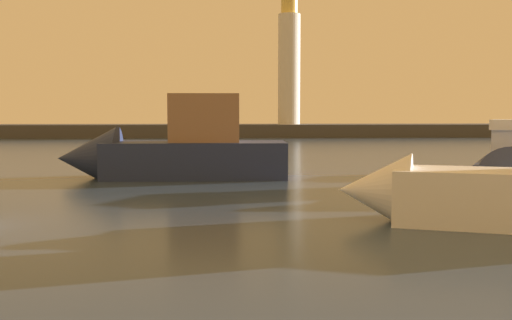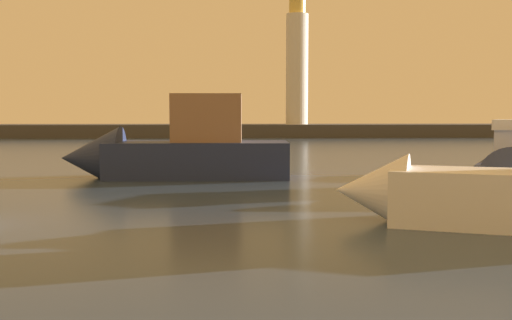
# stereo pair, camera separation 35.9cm
# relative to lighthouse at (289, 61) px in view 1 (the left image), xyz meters

# --- Properties ---
(ground_plane) EXTENTS (220.00, 220.00, 0.00)m
(ground_plane) POSITION_rel_lighthouse_xyz_m (-4.88, -31.63, -8.50)
(ground_plane) COLOR #2D3D51
(breakwater) EXTENTS (80.73, 6.76, 1.42)m
(breakwater) POSITION_rel_lighthouse_xyz_m (-4.88, 0.00, -7.79)
(breakwater) COLOR #423F3D
(breakwater) RESTS_ON ground_plane
(lighthouse) EXTENTS (2.48, 2.48, 14.96)m
(lighthouse) POSITION_rel_lighthouse_xyz_m (0.00, 0.00, 0.00)
(lighthouse) COLOR silver
(lighthouse) RESTS_ON breakwater
(motorboat_0) EXTENTS (7.80, 4.54, 3.37)m
(motorboat_0) POSITION_rel_lighthouse_xyz_m (-1.40, -52.99, -7.52)
(motorboat_0) COLOR white
(motorboat_0) RESTS_ON ground_plane
(motorboat_1) EXTENTS (9.39, 2.97, 3.94)m
(motorboat_1) POSITION_rel_lighthouse_xyz_m (-10.16, -42.00, -7.42)
(motorboat_1) COLOR #1E284C
(motorboat_1) RESTS_ON ground_plane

